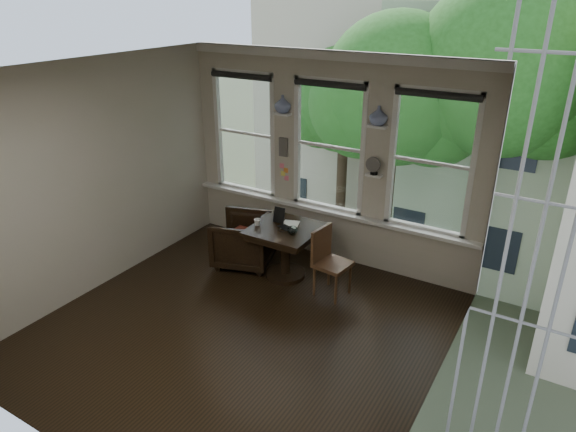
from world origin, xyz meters
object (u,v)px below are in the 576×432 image
Objects in this scene: table at (285,252)px; laptop at (285,230)px; mug at (257,222)px; side_chair_right at (333,264)px; armchair_left at (244,240)px.

laptop reaches higher than table.
side_chair_right is at bearing 1.52° from mug.
laptop reaches higher than armchair_left.
mug is (-1.15, -0.03, 0.34)m from side_chair_right.
table is 0.98× the size of side_chair_right.
mug is at bearing -155.18° from laptop.
mug is at bearing 99.11° from side_chair_right.
side_chair_right is (1.49, -0.10, 0.08)m from armchair_left.
side_chair_right is at bearing -6.81° from table.
side_chair_right reaches higher than mug.
laptop is at bearing 6.19° from mug.
table is at bearing 90.78° from side_chair_right.
table is at bearing 72.01° from armchair_left.
armchair_left is 8.32× the size of mug.
laptop is at bearing -61.83° from table.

